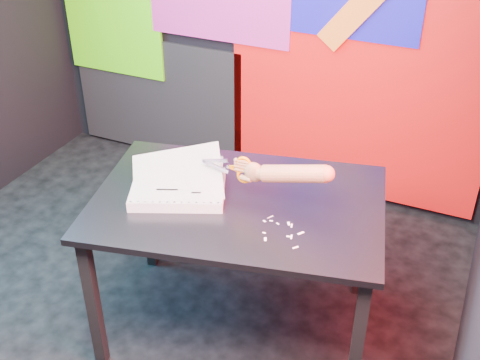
% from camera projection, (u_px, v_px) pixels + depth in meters
% --- Properties ---
extents(room, '(3.01, 3.01, 2.71)m').
position_uv_depth(room, '(113.00, 63.00, 2.37)').
color(room, black).
rests_on(room, ground).
extents(backdrop, '(2.88, 0.05, 2.08)m').
position_uv_depth(backdrop, '(265.00, 46.00, 3.69)').
color(backdrop, red).
rests_on(backdrop, ground).
extents(work_table, '(1.42, 1.09, 0.75)m').
position_uv_depth(work_table, '(238.00, 216.00, 2.67)').
color(work_table, '#242424').
rests_on(work_table, ground).
extents(printout_stack, '(0.50, 0.43, 0.21)m').
position_uv_depth(printout_stack, '(178.00, 189.00, 2.65)').
color(printout_stack, silver).
rests_on(printout_stack, work_table).
extents(scissors, '(0.23, 0.01, 0.13)m').
position_uv_depth(scissors, '(240.00, 169.00, 2.56)').
color(scissors, '#A5A8C1').
rests_on(scissors, printout_stack).
extents(hand_forearm, '(0.43, 0.08, 0.15)m').
position_uv_depth(hand_forearm, '(287.00, 173.00, 2.47)').
color(hand_forearm, '#B5693C').
rests_on(hand_forearm, work_table).
extents(paper_clippings, '(0.20, 0.17, 0.00)m').
position_uv_depth(paper_clippings, '(284.00, 231.00, 2.43)').
color(paper_clippings, white).
rests_on(paper_clippings, work_table).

